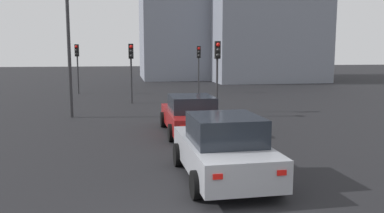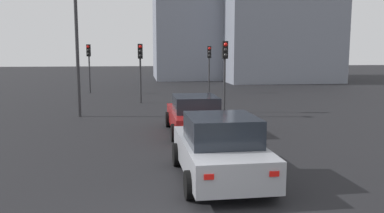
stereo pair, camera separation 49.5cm
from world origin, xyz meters
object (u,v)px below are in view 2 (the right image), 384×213
Objects in this scene: traffic_light_near_left at (140,60)px; traffic_light_far_right at (225,61)px; traffic_light_near_right at (89,58)px; car_silver_left_second at (220,149)px; car_red_left_lead at (195,115)px; street_lamp_kerbside at (76,22)px; traffic_light_far_left at (209,59)px.

traffic_light_near_left is 0.98× the size of traffic_light_far_right.
car_silver_left_second is at bearing 23.34° from traffic_light_near_right.
car_red_left_lead is 9.87m from traffic_light_near_left.
car_red_left_lead is 7.90m from street_lamp_kerbside.
car_silver_left_second is at bearing 0.99° from traffic_light_near_left.
car_red_left_lead is at bearing -132.90° from street_lamp_kerbside.
car_silver_left_second is 1.18× the size of traffic_light_far_left.
traffic_light_far_right reaches higher than traffic_light_far_left.
street_lamp_kerbside is at bearing -35.09° from traffic_light_far_left.
car_silver_left_second is 15.40m from traffic_light_near_left.
traffic_light_near_left is (9.47, 2.05, 1.90)m from car_red_left_lead.
traffic_light_near_left is 5.95m from street_lamp_kerbside.
street_lamp_kerbside reaches higher than traffic_light_near_left.
car_red_left_lead is 5.70m from car_silver_left_second.
traffic_light_far_left reaches higher than car_silver_left_second.
traffic_light_near_left is 1.02× the size of traffic_light_far_left.
traffic_light_far_right is (-4.40, -4.33, 0.05)m from traffic_light_near_left.
traffic_light_far_right reaches higher than car_red_left_lead.
traffic_light_far_left is 9.87m from traffic_light_far_right.
street_lamp_kerbside is (-4.76, 3.01, 1.92)m from traffic_light_near_left.
traffic_light_far_right is at bearing -13.62° from car_silver_left_second.
car_red_left_lead is 1.23× the size of traffic_light_near_right.
traffic_light_far_left is at bearing 129.96° from traffic_light_near_left.
traffic_light_near_left is 0.47× the size of street_lamp_kerbside.
traffic_light_far_left is (-0.97, -9.07, -0.09)m from traffic_light_near_right.
traffic_light_far_left is at bearing -12.26° from car_red_left_lead.
car_red_left_lead is 1.27× the size of traffic_light_far_left.
traffic_light_near_right reaches higher than car_red_left_lead.
street_lamp_kerbside reaches higher than traffic_light_near_right.
traffic_light_near_right is at bearing 14.00° from car_silver_left_second.
traffic_light_far_left is at bearing 92.28° from traffic_light_near_right.
traffic_light_near_left is 0.98× the size of traffic_light_near_right.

